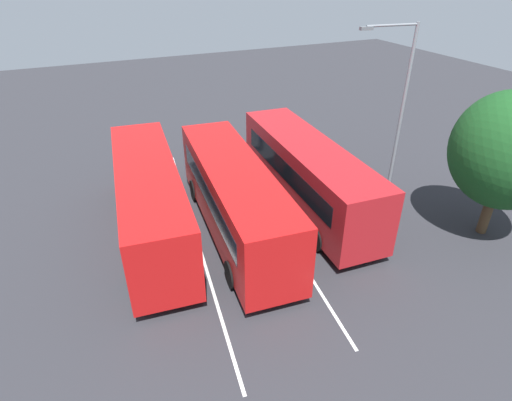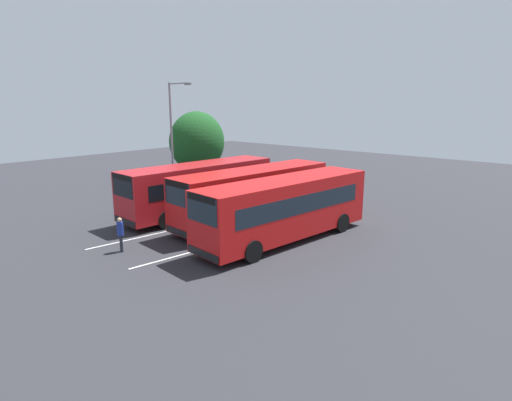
% 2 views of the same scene
% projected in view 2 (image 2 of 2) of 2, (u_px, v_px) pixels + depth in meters
% --- Properties ---
extents(ground_plane, '(79.97, 79.97, 0.00)m').
position_uv_depth(ground_plane, '(244.00, 225.00, 26.24)').
color(ground_plane, '#2B2B30').
extents(bus_far_left, '(11.20, 3.24, 3.39)m').
position_uv_depth(bus_far_left, '(199.00, 187.00, 28.26)').
color(bus_far_left, '#AD191E').
rests_on(bus_far_left, ground).
extents(bus_center_left, '(11.25, 3.54, 3.39)m').
position_uv_depth(bus_center_left, '(253.00, 194.00, 26.14)').
color(bus_center_left, red).
rests_on(bus_center_left, ground).
extents(bus_center_right, '(11.27, 3.67, 3.39)m').
position_uv_depth(bus_center_right, '(285.00, 207.00, 22.89)').
color(bus_center_right, red).
rests_on(bus_center_right, ground).
extents(pedestrian, '(0.41, 0.41, 1.78)m').
position_uv_depth(pedestrian, '(120.00, 232.00, 21.34)').
color(pedestrian, '#232833').
rests_on(pedestrian, ground).
extents(street_lamp, '(0.55, 2.79, 8.73)m').
position_uv_depth(street_lamp, '(173.00, 135.00, 30.96)').
color(street_lamp, gray).
rests_on(street_lamp, ground).
extents(depot_tree, '(4.82, 4.34, 6.62)m').
position_uv_depth(depot_tree, '(197.00, 142.00, 35.81)').
color(depot_tree, '#4C3823').
rests_on(depot_tree, ground).
extents(lane_stripe_outer_left, '(17.36, 2.38, 0.01)m').
position_uv_depth(lane_stripe_outer_left, '(221.00, 219.00, 27.50)').
color(lane_stripe_outer_left, silver).
rests_on(lane_stripe_outer_left, ground).
extents(lane_stripe_inner_left, '(17.36, 2.38, 0.01)m').
position_uv_depth(lane_stripe_inner_left, '(269.00, 231.00, 24.98)').
color(lane_stripe_inner_left, silver).
rests_on(lane_stripe_inner_left, ground).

